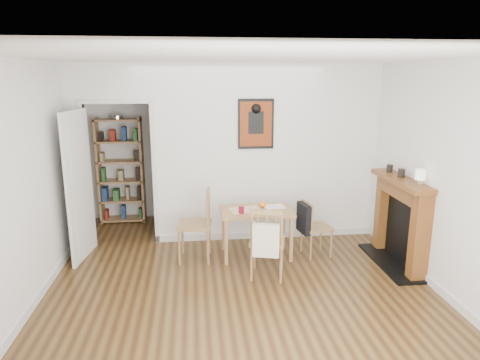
{
  "coord_description": "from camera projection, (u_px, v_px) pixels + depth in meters",
  "views": [
    {
      "loc": [
        -0.51,
        -4.76,
        2.42
      ],
      "look_at": [
        0.09,
        0.6,
        1.11
      ],
      "focal_mm": 32.0,
      "sensor_mm": 36.0,
      "label": 1
    }
  ],
  "objects": [
    {
      "name": "ground",
      "position": [
        238.0,
        280.0,
        5.22
      ],
      "size": [
        5.2,
        5.2,
        0.0
      ],
      "primitive_type": "plane",
      "color": "brown",
      "rests_on": "ground"
    },
    {
      "name": "room_shell",
      "position": [
        235.0,
        155.0,
        6.22
      ],
      "size": [
        5.2,
        5.2,
        5.2
      ],
      "color": "silver",
      "rests_on": "ground"
    },
    {
      "name": "dining_table",
      "position": [
        256.0,
        215.0,
        5.8
      ],
      "size": [
        0.97,
        0.62,
        0.66
      ],
      "color": "#A8754E",
      "rests_on": "ground"
    },
    {
      "name": "chair_left",
      "position": [
        194.0,
        225.0,
        5.7
      ],
      "size": [
        0.53,
        0.53,
        0.97
      ],
      "color": "olive",
      "rests_on": "ground"
    },
    {
      "name": "chair_right",
      "position": [
        315.0,
        227.0,
        5.86
      ],
      "size": [
        0.5,
        0.45,
        0.78
      ],
      "color": "olive",
      "rests_on": "ground"
    },
    {
      "name": "chair_front",
      "position": [
        267.0,
        241.0,
        5.21
      ],
      "size": [
        0.55,
        0.6,
        0.91
      ],
      "color": "olive",
      "rests_on": "ground"
    },
    {
      "name": "bookshelf",
      "position": [
        121.0,
        171.0,
        7.15
      ],
      "size": [
        0.74,
        0.3,
        1.77
      ],
      "color": "#A8754E",
      "rests_on": "ground"
    },
    {
      "name": "fireplace",
      "position": [
        401.0,
        219.0,
        5.55
      ],
      "size": [
        0.45,
        1.25,
        1.16
      ],
      "color": "brown",
      "rests_on": "ground"
    },
    {
      "name": "red_glass",
      "position": [
        241.0,
        210.0,
        5.62
      ],
      "size": [
        0.07,
        0.07,
        0.09
      ],
      "primitive_type": "cylinder",
      "color": "maroon",
      "rests_on": "dining_table"
    },
    {
      "name": "orange_fruit",
      "position": [
        263.0,
        204.0,
        5.87
      ],
      "size": [
        0.08,
        0.08,
        0.08
      ],
      "primitive_type": "sphere",
      "color": "orange",
      "rests_on": "dining_table"
    },
    {
      "name": "placemat",
      "position": [
        245.0,
        210.0,
        5.77
      ],
      "size": [
        0.46,
        0.38,
        0.0
      ],
      "primitive_type": "cube",
      "rotation": [
        0.0,
        0.0,
        0.21
      ],
      "color": "beige",
      "rests_on": "dining_table"
    },
    {
      "name": "notebook",
      "position": [
        274.0,
        207.0,
        5.89
      ],
      "size": [
        0.31,
        0.24,
        0.01
      ],
      "primitive_type": "cube",
      "rotation": [
        0.0,
        0.0,
        0.15
      ],
      "color": "silver",
      "rests_on": "dining_table"
    },
    {
      "name": "mantel_lamp",
      "position": [
        420.0,
        175.0,
        5.03
      ],
      "size": [
        0.12,
        0.12,
        0.2
      ],
      "color": "silver",
      "rests_on": "fireplace"
    },
    {
      "name": "ceramic_jar_a",
      "position": [
        401.0,
        173.0,
        5.47
      ],
      "size": [
        0.09,
        0.09,
        0.11
      ],
      "primitive_type": "cylinder",
      "color": "black",
      "rests_on": "fireplace"
    },
    {
      "name": "ceramic_jar_b",
      "position": [
        390.0,
        168.0,
        5.74
      ],
      "size": [
        0.08,
        0.08,
        0.1
      ],
      "primitive_type": "cylinder",
      "color": "black",
      "rests_on": "fireplace"
    }
  ]
}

